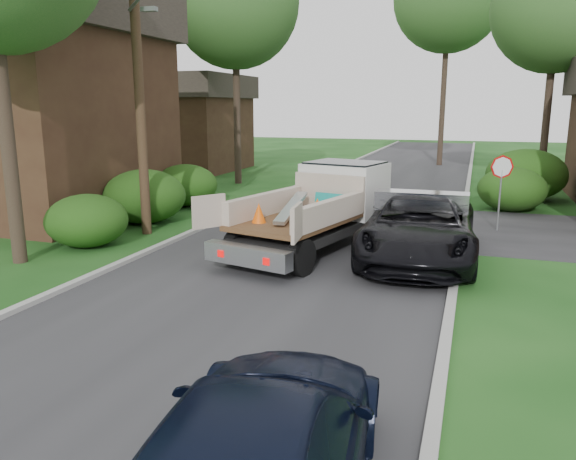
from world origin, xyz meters
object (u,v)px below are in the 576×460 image
(utility_pole, at_px, (138,66))
(house_left_near, at_px, (19,99))
(stop_sign, at_px, (501,177))
(tree_left_far, at_px, (235,4))
(navy_suv, at_px, (256,459))
(flatbed_truck, at_px, (326,202))
(black_pickup, at_px, (419,228))
(tree_right_far, at_px, (557,8))
(house_left_far, at_px, (182,122))

(utility_pole, distance_m, house_left_near, 6.88)
(stop_sign, xyz_separation_m, tree_left_far, (-12.70, 8.00, 7.20))
(navy_suv, bearing_deg, stop_sign, -105.83)
(flatbed_truck, height_order, black_pickup, flatbed_truck)
(tree_left_far, relative_size, tree_right_far, 1.06)
(house_left_near, distance_m, tree_right_far, 23.81)
(tree_left_far, relative_size, navy_suv, 2.34)
(house_left_near, bearing_deg, house_left_far, 95.71)
(black_pickup, height_order, navy_suv, black_pickup)
(utility_pole, bearing_deg, tree_right_far, 49.16)
(tree_right_far, bearing_deg, utility_pole, -130.84)
(utility_pole, bearing_deg, navy_suv, -53.38)
(utility_pole, bearing_deg, stop_sign, 20.62)
(flatbed_truck, relative_size, black_pickup, 1.07)
(house_left_near, bearing_deg, navy_suv, -41.44)
(house_left_far, distance_m, black_pickup, 24.13)
(utility_pole, bearing_deg, house_left_far, 115.23)
(house_left_near, height_order, tree_left_far, tree_left_far)
(flatbed_truck, bearing_deg, tree_right_far, 77.96)
(house_left_near, bearing_deg, utility_pole, -17.20)
(tree_left_far, bearing_deg, house_left_near, -114.23)
(stop_sign, distance_m, tree_left_far, 16.65)
(house_left_far, relative_size, black_pickup, 1.22)
(stop_sign, height_order, navy_suv, stop_sign)
(tree_left_far, xyz_separation_m, tree_right_far, (15.00, 3.00, -0.50))
(utility_pole, height_order, tree_left_far, tree_left_far)
(stop_sign, xyz_separation_m, utility_pole, (-10.68, -4.02, 3.40))
(house_left_near, relative_size, tree_left_far, 0.80)
(tree_right_far, relative_size, black_pickup, 1.85)
(house_left_far, distance_m, flatbed_truck, 21.76)
(house_left_far, height_order, black_pickup, house_left_far)
(tree_left_far, xyz_separation_m, navy_suv, (10.10, -22.89, -8.22))
(stop_sign, height_order, flatbed_truck, stop_sign)
(tree_left_far, bearing_deg, tree_right_far, 11.31)
(stop_sign, bearing_deg, tree_left_far, 147.79)
(stop_sign, distance_m, navy_suv, 15.15)
(stop_sign, xyz_separation_m, house_left_far, (-18.70, 13.00, 1.27))
(house_left_far, bearing_deg, utility_pole, -64.77)
(black_pickup, xyz_separation_m, navy_suv, (-0.47, -10.49, -0.11))
(tree_right_far, distance_m, black_pickup, 17.74)
(house_left_far, bearing_deg, navy_suv, -60.00)
(flatbed_truck, relative_size, navy_suv, 1.28)
(black_pickup, bearing_deg, navy_suv, -94.91)
(utility_pole, relative_size, tree_left_far, 0.82)
(tree_right_far, bearing_deg, navy_suv, -100.72)
(house_left_near, height_order, tree_right_far, tree_right_far)
(utility_pole, height_order, black_pickup, utility_pole)
(utility_pole, xyz_separation_m, black_pickup, (8.55, -0.38, -4.31))
(tree_right_far, bearing_deg, flatbed_truck, -115.94)
(house_left_near, relative_size, flatbed_truck, 1.46)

